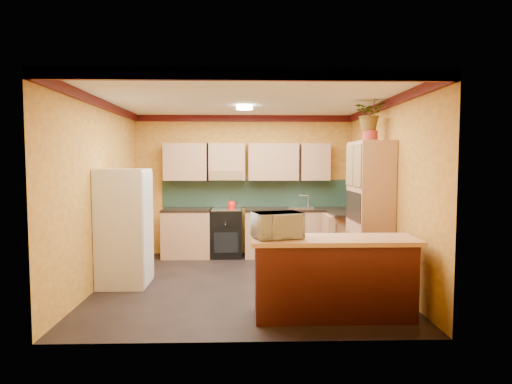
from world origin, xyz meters
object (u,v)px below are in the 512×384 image
fridge (124,227)px  stove (227,233)px  pantry (369,213)px  base_cabinets_back (260,233)px  microwave (277,225)px  breakfast_bar (333,280)px

fridge → stove: bearing=52.9°
stove → pantry: size_ratio=0.43×
base_cabinets_back → microwave: 3.30m
pantry → breakfast_bar: bearing=-120.3°
stove → pantry: 2.91m
breakfast_bar → fridge: bearing=153.7°
microwave → fridge: bearing=129.5°
base_cabinets_back → microwave: bearing=-88.5°
stove → pantry: pantry is taller
fridge → breakfast_bar: 3.12m
microwave → base_cabinets_back: bearing=73.9°
base_cabinets_back → breakfast_bar: bearing=-77.2°
base_cabinets_back → pantry: bearing=-49.2°
pantry → breakfast_bar: 1.75m
fridge → microwave: 2.53m
pantry → microwave: 2.05m
fridge → breakfast_bar: (2.77, -1.37, -0.41)m
base_cabinets_back → stove: bearing=-180.0°
pantry → microwave: pantry is taller
fridge → breakfast_bar: fridge is taller
base_cabinets_back → fridge: size_ratio=2.15×
pantry → microwave: size_ratio=3.94×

